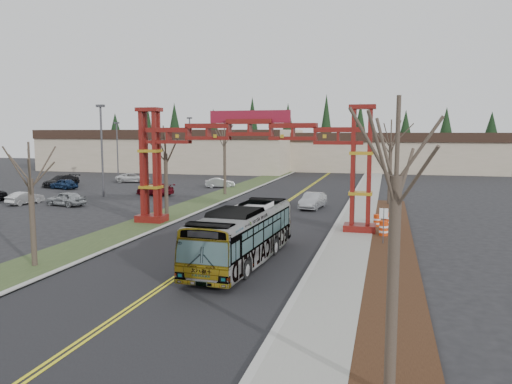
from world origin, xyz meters
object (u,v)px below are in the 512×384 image
(silver_sedan, at_px, (313,201))
(barrel_north, at_px, (388,220))
(parked_car_mid_b, at_px, (64,184))
(light_pole_mid, at_px, (117,147))
(parked_car_far_c, at_px, (61,181))
(light_pole_near, at_px, (102,144))
(transit_bus, at_px, (243,235))
(parked_car_far_b, at_px, (133,178))
(parked_car_mid_a, at_px, (155,189))
(parked_car_near_a, at_px, (66,199))
(bare_tree_median_mid, at_px, (165,154))
(bare_tree_median_far, at_px, (225,142))
(barrel_south, at_px, (384,229))
(bare_tree_right_near, at_px, (396,178))
(parked_car_far_a, at_px, (220,183))
(parked_car_near_b, at_px, (25,198))
(barrel_mid, at_px, (377,221))
(retail_building_east, at_px, (389,151))
(light_pole_far, at_px, (190,142))
(street_sign, at_px, (384,219))
(bare_tree_median_near, at_px, (30,179))
(bare_tree_right_far, at_px, (391,144))
(gateway_arch, at_px, (250,147))

(silver_sedan, distance_m, barrel_north, 10.08)
(parked_car_mid_b, relative_size, light_pole_mid, 0.45)
(parked_car_far_c, xyz_separation_m, light_pole_near, (11.13, -7.87, 5.04))
(transit_bus, height_order, parked_car_far_b, transit_bus)
(parked_car_mid_a, xyz_separation_m, light_pole_mid, (-12.43, 13.46, 4.24))
(parked_car_near_a, height_order, parked_car_far_b, parked_car_near_a)
(parked_car_mid_a, distance_m, bare_tree_median_mid, 15.70)
(parked_car_far_b, distance_m, bare_tree_median_far, 20.53)
(bare_tree_median_mid, xyz_separation_m, barrel_south, (17.64, -3.82, -4.71))
(bare_tree_median_mid, height_order, light_pole_mid, light_pole_mid)
(bare_tree_right_near, bearing_deg, parked_car_far_a, 113.90)
(parked_car_near_b, height_order, barrel_south, parked_car_near_b)
(parked_car_near_b, relative_size, parked_car_far_b, 0.78)
(silver_sedan, relative_size, barrel_mid, 4.50)
(bare_tree_median_far, relative_size, light_pole_near, 0.81)
(retail_building_east, height_order, light_pole_far, light_pole_far)
(retail_building_east, bearing_deg, parked_car_mid_a, -118.90)
(silver_sedan, relative_size, parked_car_far_a, 1.20)
(bare_tree_median_mid, bearing_deg, light_pole_near, 140.09)
(silver_sedan, bearing_deg, bare_tree_median_mid, -138.27)
(light_pole_far, distance_m, barrel_north, 51.87)
(parked_car_mid_a, distance_m, barrel_south, 30.25)
(light_pole_far, relative_size, barrel_mid, 9.58)
(retail_building_east, xyz_separation_m, street_sign, (-0.37, -65.55, -1.84))
(transit_bus, height_order, street_sign, transit_bus)
(bare_tree_median_near, height_order, bare_tree_median_mid, bare_tree_median_mid)
(barrel_north, bearing_deg, bare_tree_right_far, 89.60)
(parked_car_near_b, xyz_separation_m, bare_tree_median_far, (16.62, 12.21, 5.31))
(transit_bus, relative_size, bare_tree_median_near, 1.68)
(parked_car_near_a, xyz_separation_m, parked_car_far_a, (9.02, 19.10, -0.08))
(transit_bus, bearing_deg, silver_sedan, 90.90)
(parked_car_near_a, relative_size, light_pole_mid, 0.48)
(parked_car_far_b, distance_m, barrel_mid, 43.02)
(parked_car_far_a, bearing_deg, gateway_arch, 179.76)
(street_sign, distance_m, barrel_south, 2.76)
(parked_car_far_b, bearing_deg, parked_car_near_b, 162.73)
(parked_car_far_a, relative_size, bare_tree_right_near, 0.47)
(parked_car_mid_b, distance_m, barrel_mid, 41.70)
(parked_car_far_c, distance_m, bare_tree_right_near, 60.14)
(retail_building_east, relative_size, silver_sedan, 8.47)
(parked_car_far_c, height_order, bare_tree_right_near, bare_tree_right_near)
(parked_car_far_a, distance_m, parked_car_far_b, 14.40)
(gateway_arch, xyz_separation_m, parked_car_far_b, (-25.04, 28.32, -5.32))
(street_sign, bearing_deg, parked_car_mid_b, 150.45)
(parked_car_mid_a, bearing_deg, bare_tree_median_far, 125.67)
(parked_car_near_a, bearing_deg, transit_bus, 67.16)
(parked_car_mid_b, bearing_deg, light_pole_mid, -173.50)
(silver_sedan, bearing_deg, parked_car_far_a, 141.29)
(barrel_south, height_order, barrel_north, barrel_south)
(parked_car_far_b, relative_size, parked_car_far_c, 0.92)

